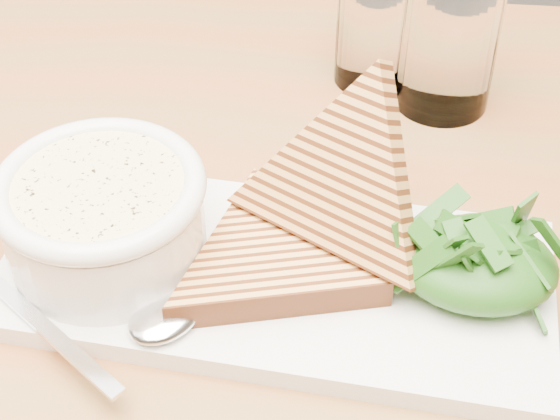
% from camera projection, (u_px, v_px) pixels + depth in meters
% --- Properties ---
extents(table_top, '(1.28, 0.90, 0.04)m').
position_uv_depth(table_top, '(233.00, 309.00, 0.58)').
color(table_top, brown).
rests_on(table_top, ground).
extents(platter, '(0.36, 0.17, 0.02)m').
position_uv_depth(platter, '(275.00, 277.00, 0.57)').
color(platter, white).
rests_on(platter, table_top).
extents(soup_bowl, '(0.13, 0.13, 0.05)m').
position_uv_depth(soup_bowl, '(105.00, 225.00, 0.56)').
color(soup_bowl, white).
rests_on(soup_bowl, platter).
extents(soup, '(0.11, 0.11, 0.01)m').
position_uv_depth(soup, '(99.00, 189.00, 0.54)').
color(soup, beige).
rests_on(soup, soup_bowl).
extents(bowl_rim, '(0.14, 0.14, 0.01)m').
position_uv_depth(bowl_rim, '(98.00, 186.00, 0.53)').
color(bowl_rim, white).
rests_on(bowl_rim, soup_bowl).
extents(sandwich_flat, '(0.21, 0.21, 0.02)m').
position_uv_depth(sandwich_flat, '(270.00, 260.00, 0.55)').
color(sandwich_flat, '#D79750').
rests_on(sandwich_flat, platter).
extents(sandwich_lean, '(0.22, 0.22, 0.19)m').
position_uv_depth(sandwich_lean, '(342.00, 184.00, 0.54)').
color(sandwich_lean, '#D79750').
rests_on(sandwich_lean, sandwich_flat).
extents(salad_base, '(0.10, 0.08, 0.04)m').
position_uv_depth(salad_base, '(476.00, 264.00, 0.54)').
color(salad_base, '#144010').
rests_on(salad_base, platter).
extents(arugula_pile, '(0.11, 0.10, 0.05)m').
position_uv_depth(arugula_pile, '(478.00, 256.00, 0.53)').
color(arugula_pile, '#255814').
rests_on(arugula_pile, platter).
extents(spoon_bowl, '(0.06, 0.06, 0.01)m').
position_uv_depth(spoon_bowl, '(165.00, 317.00, 0.52)').
color(spoon_bowl, silver).
rests_on(spoon_bowl, platter).
extents(spoon_handle, '(0.11, 0.08, 0.00)m').
position_uv_depth(spoon_handle, '(53.00, 335.00, 0.52)').
color(spoon_handle, silver).
rests_on(spoon_handle, platter).
extents(glass_near, '(0.06, 0.06, 0.10)m').
position_uv_depth(glass_near, '(374.00, 30.00, 0.72)').
color(glass_near, white).
rests_on(glass_near, table_top).
extents(glass_far, '(0.08, 0.08, 0.12)m').
position_uv_depth(glass_far, '(449.00, 39.00, 0.69)').
color(glass_far, white).
rests_on(glass_far, table_top).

